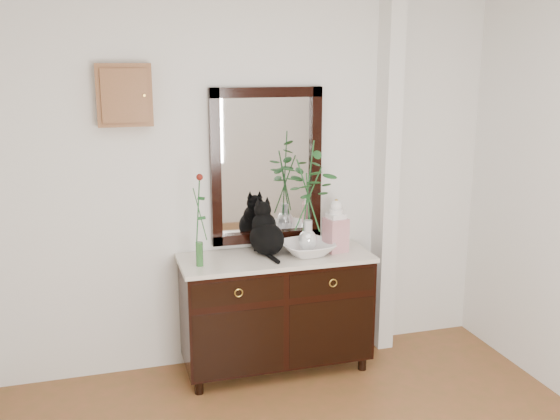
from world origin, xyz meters
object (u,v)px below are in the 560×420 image
object	(u,v)px
sideboard	(276,307)
lotus_bowl	(308,248)
cat	(267,228)
ginger_jar	(336,225)

from	to	relation	value
sideboard	lotus_bowl	world-z (taller)	lotus_bowl
cat	lotus_bowl	xyz separation A→B (m)	(0.27, -0.09, -0.14)
cat	lotus_bowl	size ratio (longest dim) A/B	1.03
cat	ginger_jar	world-z (taller)	ginger_jar
sideboard	ginger_jar	world-z (taller)	ginger_jar
sideboard	cat	distance (m)	0.57
ginger_jar	sideboard	bearing A→B (deg)	179.42
cat	sideboard	bearing A→B (deg)	-61.20
cat	ginger_jar	size ratio (longest dim) A/B	0.98
sideboard	lotus_bowl	distance (m)	0.48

